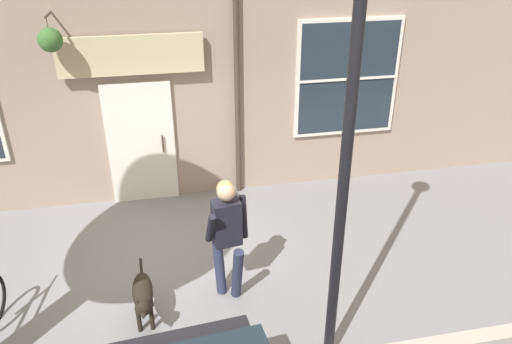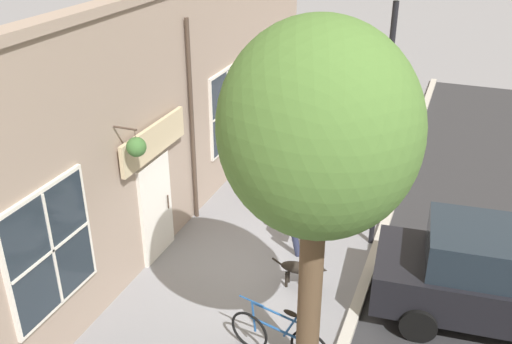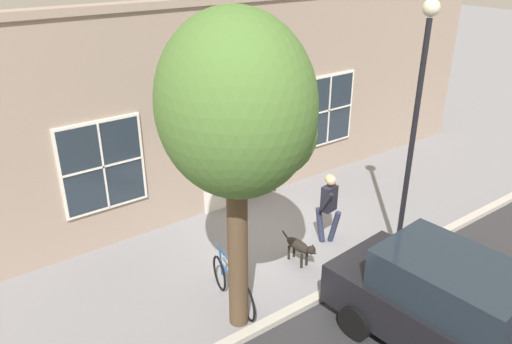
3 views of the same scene
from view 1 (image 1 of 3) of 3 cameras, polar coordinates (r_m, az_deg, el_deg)
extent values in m
plane|color=gray|center=(7.18, -10.05, -11.34)|extent=(90.00, 90.00, 0.00)
cube|color=gray|center=(8.23, -12.23, 13.14)|extent=(0.30, 18.00, 5.01)
cube|color=white|center=(8.54, -12.97, 3.23)|extent=(0.10, 1.10, 2.10)
cube|color=#232D38|center=(8.53, -12.94, 2.84)|extent=(0.03, 0.90, 1.90)
cylinder|color=#47382D|center=(8.44, -10.61, 3.20)|extent=(0.03, 0.03, 0.30)
cube|color=beige|center=(7.96, -14.12, 12.82)|extent=(0.08, 2.20, 0.60)
cylinder|color=#47382D|center=(8.16, -2.22, 11.80)|extent=(0.09, 0.09, 4.50)
cylinder|color=#47382D|center=(7.83, -22.68, 16.27)|extent=(0.44, 0.04, 0.04)
cylinder|color=#47382D|center=(7.69, -22.64, 14.72)|extent=(0.01, 0.01, 0.34)
cone|color=#2D2823|center=(7.73, -22.35, 13.14)|extent=(0.32, 0.32, 0.18)
sphere|color=#3D6B33|center=(7.71, -22.47, 13.78)|extent=(0.34, 0.34, 0.34)
cube|color=white|center=(8.80, 10.37, 10.49)|extent=(0.08, 1.82, 2.02)
cube|color=#232D38|center=(8.78, 10.44, 10.44)|extent=(0.03, 1.70, 1.90)
cube|color=white|center=(8.76, 10.49, 10.40)|extent=(0.04, 0.04, 1.90)
cube|color=white|center=(8.76, 10.49, 10.40)|extent=(0.04, 1.70, 0.04)
cylinder|color=#282D47|center=(6.43, -2.15, -11.55)|extent=(0.31, 0.17, 0.82)
cylinder|color=#282D47|center=(6.60, -4.22, -10.41)|extent=(0.31, 0.17, 0.82)
cube|color=black|center=(6.11, -3.37, -5.82)|extent=(0.27, 0.37, 0.59)
sphere|color=tan|center=(5.86, -3.44, -2.27)|extent=(0.22, 0.22, 0.22)
sphere|color=tan|center=(5.87, -3.53, -1.94)|extent=(0.21, 0.21, 0.21)
cylinder|color=black|center=(6.19, -1.43, -5.12)|extent=(0.17, 0.11, 0.57)
cylinder|color=black|center=(5.96, -5.24, -6.42)|extent=(0.34, 0.13, 0.52)
ellipsoid|color=black|center=(6.29, -12.84, -13.14)|extent=(0.67, 0.27, 0.22)
cylinder|color=black|center=(6.31, -11.83, -16.05)|extent=(0.06, 0.06, 0.33)
cylinder|color=black|center=(6.32, -13.21, -16.18)|extent=(0.06, 0.06, 0.33)
cylinder|color=black|center=(6.61, -12.00, -13.70)|extent=(0.06, 0.06, 0.33)
cylinder|color=black|center=(6.62, -13.31, -13.82)|extent=(0.06, 0.06, 0.33)
sphere|color=black|center=(5.94, -12.80, -14.93)|extent=(0.18, 0.18, 0.18)
cone|color=black|center=(5.87, -12.74, -15.79)|extent=(0.10, 0.09, 0.09)
cone|color=black|center=(5.89, -12.39, -14.20)|extent=(0.06, 0.06, 0.07)
cone|color=black|center=(5.89, -13.39, -14.29)|extent=(0.06, 0.06, 0.07)
cylinder|color=black|center=(6.59, -13.00, -10.50)|extent=(0.21, 0.04, 0.14)
cylinder|color=black|center=(4.57, 10.25, 1.75)|extent=(0.11, 0.11, 5.01)
camera|label=2|loc=(9.45, -93.01, 14.17)|focal=40.00mm
camera|label=3|loc=(6.88, -121.12, 1.71)|focal=35.00mm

